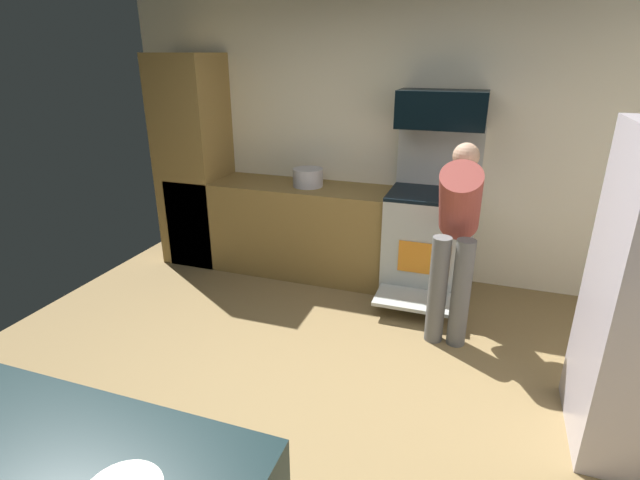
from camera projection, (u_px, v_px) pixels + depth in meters
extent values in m
cube|color=olive|center=(296.00, 412.00, 3.03)|extent=(5.20, 4.80, 0.02)
cube|color=beige|center=(385.00, 142.00, 4.62)|extent=(5.20, 0.12, 2.60)
cube|color=olive|center=(285.00, 227.00, 4.88)|extent=(2.40, 0.60, 0.90)
cube|color=olive|center=(194.00, 162.00, 4.97)|extent=(0.60, 0.60, 2.10)
cube|color=#B5BCB8|center=(429.00, 244.00, 4.42)|extent=(0.76, 0.64, 0.92)
cube|color=black|center=(433.00, 194.00, 4.25)|extent=(0.76, 0.64, 0.03)
cube|color=#B5BCB8|center=(440.00, 156.00, 4.40)|extent=(0.76, 0.06, 0.55)
cube|color=orange|center=(424.00, 259.00, 4.14)|extent=(0.44, 0.01, 0.28)
cube|color=#B5BCB8|center=(418.00, 300.00, 4.09)|extent=(0.72, 0.39, 0.03)
cube|color=black|center=(442.00, 109.00, 4.08)|extent=(0.74, 0.38, 0.31)
cylinder|color=slate|center=(437.00, 290.00, 3.64)|extent=(0.14, 0.14, 0.85)
cylinder|color=slate|center=(461.00, 294.00, 3.59)|extent=(0.14, 0.14, 0.85)
cylinder|color=#98413A|center=(460.00, 201.00, 3.53)|extent=(0.30, 0.58, 0.64)
sphere|color=tan|center=(466.00, 156.00, 3.62)|extent=(0.20, 0.20, 0.20)
cylinder|color=#B7B4C0|center=(308.00, 177.00, 4.61)|extent=(0.29, 0.29, 0.17)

